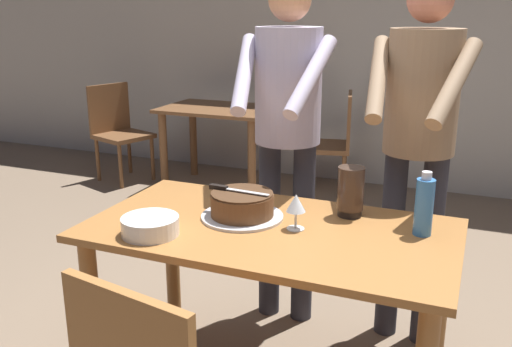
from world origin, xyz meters
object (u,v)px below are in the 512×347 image
object	(u,v)px
cake_on_platter	(242,206)
person_standing_beside	(419,126)
background_chair_1	(333,140)
wine_glass_near	(296,204)
background_chair_2	(118,129)
hurricane_lamp	(351,191)
cake_knife	(227,189)
plate_stack	(150,226)
main_dining_table	(270,256)
water_bottle	(424,206)
background_table	(220,125)
person_cutting_cake	(287,117)

from	to	relation	value
cake_on_platter	person_standing_beside	bearing A→B (deg)	43.33
cake_on_platter	background_chair_1	world-z (taller)	background_chair_1
wine_glass_near	person_standing_beside	bearing A→B (deg)	58.74
background_chair_2	hurricane_lamp	bearing A→B (deg)	-38.23
cake_on_platter	wine_glass_near	xyz separation A→B (m)	(0.24, -0.03, 0.05)
cake_on_platter	person_standing_beside	world-z (taller)	person_standing_beside
cake_knife	plate_stack	size ratio (longest dim) A/B	1.23
main_dining_table	background_chair_1	bearing A→B (deg)	99.36
main_dining_table	hurricane_lamp	xyz separation A→B (m)	(0.26, 0.24, 0.23)
wine_glass_near	water_bottle	world-z (taller)	water_bottle
background_chair_2	background_chair_1	bearing A→B (deg)	8.63
cake_on_platter	wine_glass_near	bearing A→B (deg)	-7.92
plate_stack	person_standing_beside	size ratio (longest dim) A/B	0.13
main_dining_table	wine_glass_near	size ratio (longest dim) A/B	10.07
cake_on_platter	plate_stack	world-z (taller)	cake_on_platter
hurricane_lamp	background_table	size ratio (longest dim) A/B	0.21
wine_glass_near	water_bottle	bearing A→B (deg)	15.96
cake_knife	wine_glass_near	bearing A→B (deg)	-7.04
plate_stack	person_standing_beside	bearing A→B (deg)	45.26
plate_stack	wine_glass_near	size ratio (longest dim) A/B	1.53
background_table	water_bottle	bearing A→B (deg)	-49.53
cake_knife	background_chair_2	size ratio (longest dim) A/B	0.30
wine_glass_near	person_standing_beside	distance (m)	0.75
background_table	background_chair_2	world-z (taller)	background_chair_2
water_bottle	background_table	xyz separation A→B (m)	(-2.00, 2.34, -0.29)
water_bottle	person_cutting_cake	xyz separation A→B (m)	(-0.71, 0.45, 0.21)
cake_knife	water_bottle	world-z (taller)	water_bottle
cake_on_platter	background_chair_2	world-z (taller)	background_chair_2
cake_knife	plate_stack	world-z (taller)	cake_knife
cake_on_platter	wine_glass_near	world-z (taller)	wine_glass_near
main_dining_table	water_bottle	world-z (taller)	water_bottle
plate_stack	cake_on_platter	bearing A→B (deg)	49.47
cake_knife	background_table	world-z (taller)	cake_knife
main_dining_table	person_standing_beside	world-z (taller)	person_standing_beside
hurricane_lamp	background_chair_1	world-z (taller)	hurricane_lamp
background_chair_1	background_table	bearing A→B (deg)	-169.36
person_standing_beside	person_cutting_cake	bearing A→B (deg)	-177.22
plate_stack	cake_knife	bearing A→B (deg)	58.91
cake_knife	background_chair_1	xyz separation A→B (m)	(-0.23, 2.62, -0.37)
cake_on_platter	background_chair_1	bearing A→B (deg)	96.49
main_dining_table	background_table	size ratio (longest dim) A/B	1.45
background_chair_2	person_cutting_cake	bearing A→B (deg)	-37.63
cake_on_platter	person_cutting_cake	size ratio (longest dim) A/B	0.20
background_table	background_chair_2	xyz separation A→B (m)	(-1.01, -0.12, -0.09)
cake_on_platter	plate_stack	xyz separation A→B (m)	(-0.25, -0.30, -0.02)
main_dining_table	person_cutting_cake	size ratio (longest dim) A/B	0.84
main_dining_table	background_chair_2	xyz separation A→B (m)	(-2.44, 2.38, -0.13)
wine_glass_near	background_chair_1	distance (m)	2.74
person_standing_beside	background_table	distance (m)	2.71
plate_stack	water_bottle	bearing A→B (deg)	22.35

